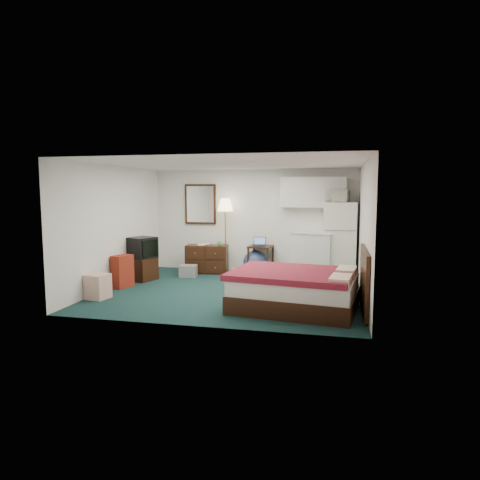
% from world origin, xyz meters
% --- Properties ---
extents(floor, '(5.00, 4.50, 0.01)m').
position_xyz_m(floor, '(0.00, 0.00, 0.00)').
color(floor, black).
rests_on(floor, ground).
extents(ceiling, '(5.00, 4.50, 0.01)m').
position_xyz_m(ceiling, '(0.00, 0.00, 2.50)').
color(ceiling, white).
rests_on(ceiling, walls).
extents(walls, '(5.01, 4.51, 2.50)m').
position_xyz_m(walls, '(0.00, 0.00, 1.25)').
color(walls, white).
rests_on(walls, floor).
extents(mirror, '(0.80, 0.06, 1.00)m').
position_xyz_m(mirror, '(-1.35, 2.22, 1.65)').
color(mirror, white).
rests_on(mirror, walls).
extents(upper_cabinets, '(1.50, 0.35, 0.70)m').
position_xyz_m(upper_cabinets, '(1.45, 2.08, 1.95)').
color(upper_cabinets, silver).
rests_on(upper_cabinets, walls).
extents(headboard, '(0.06, 1.56, 1.00)m').
position_xyz_m(headboard, '(2.46, -0.98, 0.55)').
color(headboard, black).
rests_on(headboard, walls).
extents(dresser, '(1.04, 0.56, 0.68)m').
position_xyz_m(dresser, '(-1.05, 1.75, 0.34)').
color(dresser, black).
rests_on(dresser, floor).
extents(floor_lamp, '(0.47, 0.47, 1.80)m').
position_xyz_m(floor_lamp, '(-0.64, 1.97, 0.90)').
color(floor_lamp, gold).
rests_on(floor_lamp, floor).
extents(desk, '(0.59, 0.59, 0.68)m').
position_xyz_m(desk, '(0.24, 1.93, 0.34)').
color(desk, black).
rests_on(desk, floor).
extents(exercise_ball, '(0.66, 0.66, 0.56)m').
position_xyz_m(exercise_ball, '(0.10, 1.94, 0.28)').
color(exercise_ball, navy).
rests_on(exercise_ball, floor).
extents(kitchen_counter, '(1.08, 0.93, 1.01)m').
position_xyz_m(kitchen_counter, '(1.52, 1.91, 0.51)').
color(kitchen_counter, silver).
rests_on(kitchen_counter, floor).
extents(fridge, '(0.75, 0.75, 1.73)m').
position_xyz_m(fridge, '(2.06, 1.88, 0.87)').
color(fridge, white).
rests_on(fridge, floor).
extents(bed, '(2.19, 1.81, 0.64)m').
position_xyz_m(bed, '(1.34, -0.98, 0.32)').
color(bed, '#570C1F').
rests_on(bed, floor).
extents(tv_stand, '(0.63, 0.66, 0.50)m').
position_xyz_m(tv_stand, '(-2.21, 0.61, 0.25)').
color(tv_stand, black).
rests_on(tv_stand, floor).
extents(suitcase, '(0.38, 0.47, 0.67)m').
position_xyz_m(suitcase, '(-2.28, -0.14, 0.33)').
color(suitcase, maroon).
rests_on(suitcase, floor).
extents(retail_box, '(0.41, 0.41, 0.45)m').
position_xyz_m(retail_box, '(-2.28, -1.09, 0.23)').
color(retail_box, white).
rests_on(retail_box, floor).
extents(file_bin, '(0.43, 0.35, 0.27)m').
position_xyz_m(file_bin, '(-1.33, 1.20, 0.14)').
color(file_bin, gray).
rests_on(file_bin, floor).
extents(cardboard_box_a, '(0.26, 0.23, 0.19)m').
position_xyz_m(cardboard_box_a, '(-0.22, 1.39, 0.10)').
color(cardboard_box_a, '#9B6C46').
rests_on(cardboard_box_a, floor).
extents(cardboard_box_b, '(0.29, 0.32, 0.27)m').
position_xyz_m(cardboard_box_b, '(0.35, 1.17, 0.13)').
color(cardboard_box_b, '#9B6C46').
rests_on(cardboard_box_b, floor).
extents(laptop, '(0.31, 0.26, 0.20)m').
position_xyz_m(laptop, '(0.22, 1.87, 0.78)').
color(laptop, black).
rests_on(laptop, desk).
extents(crt_tv, '(0.67, 0.69, 0.47)m').
position_xyz_m(crt_tv, '(-2.21, 0.63, 0.73)').
color(crt_tv, black).
rests_on(crt_tv, tv_stand).
extents(microwave, '(0.53, 0.37, 0.33)m').
position_xyz_m(microwave, '(2.01, 1.83, 1.90)').
color(microwave, white).
rests_on(microwave, fridge).
extents(book_a, '(0.17, 0.08, 0.24)m').
position_xyz_m(book_a, '(-1.25, 1.67, 0.80)').
color(book_a, '#9B6C46').
rests_on(book_a, dresser).
extents(book_b, '(0.18, 0.07, 0.24)m').
position_xyz_m(book_b, '(-1.20, 1.84, 0.80)').
color(book_b, '#9B6C46').
rests_on(book_b, dresser).
extents(mug, '(0.15, 0.13, 0.12)m').
position_xyz_m(mug, '(-0.70, 1.70, 0.74)').
color(mug, '#609D53').
rests_on(mug, dresser).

